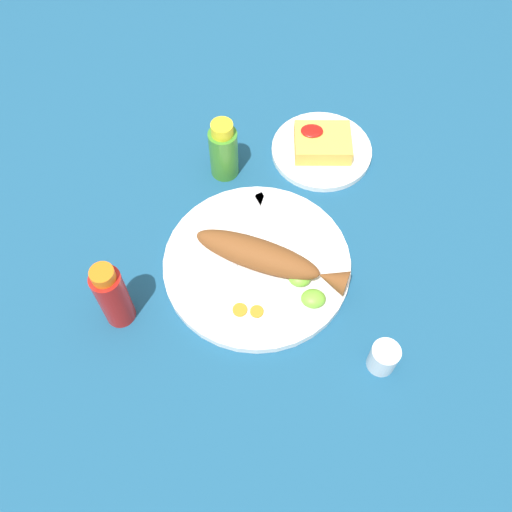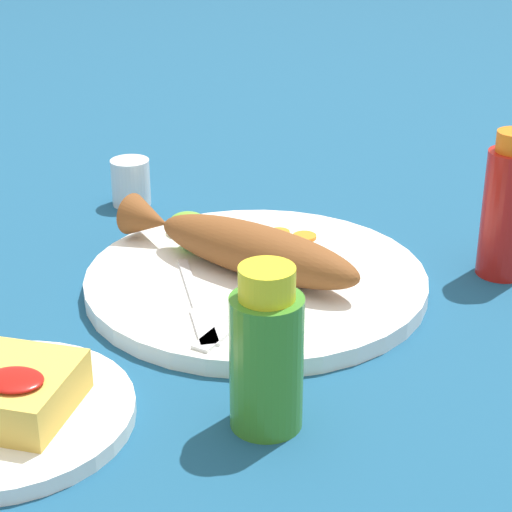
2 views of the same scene
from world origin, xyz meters
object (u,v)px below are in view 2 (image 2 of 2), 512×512
object	(u,v)px
hot_sauce_bottle_red	(508,208)
salt_cup	(131,185)
hot_sauce_bottle_green	(266,354)
side_plate_fries	(2,415)
main_plate	(256,281)
fried_fish	(241,246)
fork_near	(246,313)
fork_far	(197,305)

from	to	relation	value
hot_sauce_bottle_red	salt_cup	size ratio (longest dim) A/B	2.69
salt_cup	hot_sauce_bottle_green	bearing A→B (deg)	-56.47
side_plate_fries	hot_sauce_bottle_green	bearing A→B (deg)	13.96
main_plate	side_plate_fries	distance (m)	0.32
hot_sauce_bottle_green	fried_fish	bearing A→B (deg)	109.83
hot_sauce_bottle_red	side_plate_fries	bearing A→B (deg)	-134.94
fried_fish	hot_sauce_bottle_green	distance (m)	0.26
salt_cup	fork_near	bearing A→B (deg)	-51.38
fork_near	salt_cup	xyz separation A→B (m)	(-0.23, 0.29, 0.01)
fork_far	hot_sauce_bottle_green	size ratio (longest dim) A/B	1.22
fork_near	hot_sauce_bottle_red	bearing A→B (deg)	145.24
fork_near	fork_far	size ratio (longest dim) A/B	1.06
main_plate	fork_far	size ratio (longest dim) A/B	2.09
fork_near	fork_far	world-z (taller)	same
fork_far	hot_sauce_bottle_green	world-z (taller)	hot_sauce_bottle_green
fried_fish	hot_sauce_bottle_red	bearing A→B (deg)	40.75
hot_sauce_bottle_red	salt_cup	world-z (taller)	hot_sauce_bottle_red
fork_far	salt_cup	world-z (taller)	salt_cup
main_plate	fork_near	xyz separation A→B (m)	(0.01, -0.09, 0.01)
fork_near	hot_sauce_bottle_red	world-z (taller)	hot_sauce_bottle_red
fried_fish	fork_near	world-z (taller)	fried_fish
fried_fish	salt_cup	world-z (taller)	fried_fish
hot_sauce_bottle_red	side_plate_fries	world-z (taller)	hot_sauce_bottle_red
fried_fish	fork_near	bearing A→B (deg)	-51.32
fork_near	fork_far	xyz separation A→B (m)	(-0.05, 0.00, 0.00)
hot_sauce_bottle_red	hot_sauce_bottle_green	xyz separation A→B (m)	(-0.18, -0.34, -0.01)
fork_near	hot_sauce_bottle_red	size ratio (longest dim) A/B	1.13
fried_fish	fork_far	size ratio (longest dim) A/B	1.73
hot_sauce_bottle_green	salt_cup	bearing A→B (deg)	123.53
fried_fish	salt_cup	distance (m)	0.28
fork_near	side_plate_fries	bearing A→B (deg)	-22.62
fork_far	salt_cup	xyz separation A→B (m)	(-0.18, 0.28, 0.01)
hot_sauce_bottle_red	fork_far	bearing A→B (deg)	-146.26
fried_fish	fork_far	xyz separation A→B (m)	(-0.02, -0.09, -0.02)
side_plate_fries	fork_far	bearing A→B (deg)	62.57
hot_sauce_bottle_green	fork_far	bearing A→B (deg)	125.68
fried_fish	hot_sauce_bottle_green	size ratio (longest dim) A/B	2.11
salt_cup	main_plate	bearing A→B (deg)	-42.22
fork_far	salt_cup	size ratio (longest dim) A/B	2.88
main_plate	side_plate_fries	size ratio (longest dim) A/B	1.65
hot_sauce_bottle_red	hot_sauce_bottle_green	bearing A→B (deg)	-118.06
fried_fish	salt_cup	size ratio (longest dim) A/B	4.98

